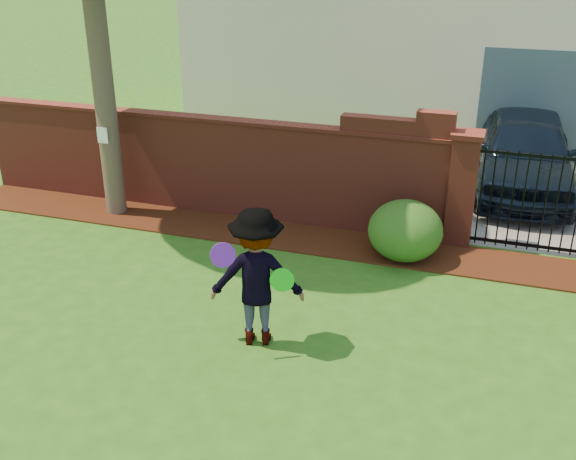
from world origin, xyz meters
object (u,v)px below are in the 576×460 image
(car, at_px, (526,156))
(man, at_px, (256,279))
(frisbee_purple, at_px, (223,255))
(frisbee_green, at_px, (282,280))

(car, height_order, man, man)
(frisbee_purple, relative_size, frisbee_green, 1.01)
(car, relative_size, frisbee_purple, 15.14)
(frisbee_purple, height_order, frisbee_green, frisbee_purple)
(frisbee_purple, bearing_deg, car, 63.63)
(car, distance_m, man, 7.11)
(man, height_order, frisbee_green, man)
(man, bearing_deg, car, -131.58)
(man, bearing_deg, frisbee_green, 149.83)
(car, relative_size, frisbee_green, 15.34)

